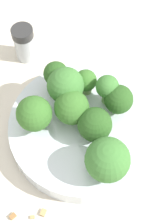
# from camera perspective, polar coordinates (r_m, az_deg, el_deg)

# --- Properties ---
(ground_plane) EXTENTS (3.00, 3.00, 0.00)m
(ground_plane) POSITION_cam_1_polar(r_m,az_deg,el_deg) (0.55, 0.00, -3.21)
(ground_plane) COLOR beige
(bowl) EXTENTS (0.21, 0.21, 0.03)m
(bowl) POSITION_cam_1_polar(r_m,az_deg,el_deg) (0.54, 0.00, -2.49)
(bowl) COLOR silver
(bowl) RESTS_ON ground_plane
(broccoli_floret_0) EXTENTS (0.03, 0.03, 0.04)m
(broccoli_floret_0) POSITION_cam_1_polar(r_m,az_deg,el_deg) (0.54, 0.27, 4.67)
(broccoli_floret_0) COLOR #7A9E5B
(broccoli_floret_0) RESTS_ON bowl
(broccoli_floret_1) EXTENTS (0.05, 0.05, 0.06)m
(broccoli_floret_1) POSITION_cam_1_polar(r_m,az_deg,el_deg) (0.50, -2.11, 0.23)
(broccoli_floret_1) COLOR #84AD66
(broccoli_floret_1) RESTS_ON bowl
(broccoli_floret_2) EXTENTS (0.06, 0.06, 0.06)m
(broccoli_floret_2) POSITION_cam_1_polar(r_m,az_deg,el_deg) (0.47, 3.61, -7.30)
(broccoli_floret_2) COLOR #84AD66
(broccoli_floret_2) RESTS_ON bowl
(broccoli_floret_3) EXTENTS (0.05, 0.05, 0.05)m
(broccoli_floret_3) POSITION_cam_1_polar(r_m,az_deg,el_deg) (0.50, 1.65, -1.97)
(broccoli_floret_3) COLOR #84AD66
(broccoli_floret_3) RESTS_ON bowl
(broccoli_floret_4) EXTENTS (0.04, 0.04, 0.05)m
(broccoli_floret_4) POSITION_cam_1_polar(r_m,az_deg,el_deg) (0.52, 5.28, 1.86)
(broccoli_floret_4) COLOR #7A9E5B
(broccoli_floret_4) RESTS_ON bowl
(broccoli_floret_5) EXTENTS (0.04, 0.04, 0.05)m
(broccoli_floret_5) POSITION_cam_1_polar(r_m,az_deg,el_deg) (0.53, -4.29, 5.68)
(broccoli_floret_5) COLOR #8EB770
(broccoli_floret_5) RESTS_ON bowl
(broccoli_floret_6) EXTENTS (0.05, 0.05, 0.06)m
(broccoli_floret_6) POSITION_cam_1_polar(r_m,az_deg,el_deg) (0.52, -2.84, 4.01)
(broccoli_floret_6) COLOR #84AD66
(broccoli_floret_6) RESTS_ON bowl
(broccoli_floret_7) EXTENTS (0.05, 0.05, 0.06)m
(broccoli_floret_7) POSITION_cam_1_polar(r_m,az_deg,el_deg) (0.50, -7.59, -0.32)
(broccoli_floret_7) COLOR #84AD66
(broccoli_floret_7) RESTS_ON bowl
(broccoli_floret_8) EXTENTS (0.03, 0.03, 0.05)m
(broccoli_floret_8) POSITION_cam_1_polar(r_m,az_deg,el_deg) (0.52, 3.56, 3.72)
(broccoli_floret_8) COLOR #84AD66
(broccoli_floret_8) RESTS_ON bowl
(pepper_shaker) EXTENTS (0.03, 0.03, 0.06)m
(pepper_shaker) POSITION_cam_1_polar(r_m,az_deg,el_deg) (0.62, -9.08, 10.32)
(pepper_shaker) COLOR #B2B7BC
(pepper_shaker) RESTS_ON ground_plane
(almond_crumb_0) EXTENTS (0.01, 0.01, 0.01)m
(almond_crumb_0) POSITION_cam_1_polar(r_m,az_deg,el_deg) (0.51, -5.82, -15.12)
(almond_crumb_0) COLOR tan
(almond_crumb_0) RESTS_ON ground_plane
(almond_crumb_1) EXTENTS (0.01, 0.01, 0.01)m
(almond_crumb_1) POSITION_cam_1_polar(r_m,az_deg,el_deg) (0.51, -7.90, -15.55)
(almond_crumb_1) COLOR tan
(almond_crumb_1) RESTS_ON ground_plane
(almond_crumb_3) EXTENTS (0.01, 0.01, 0.01)m
(almond_crumb_3) POSITION_cam_1_polar(r_m,az_deg,el_deg) (0.52, -10.85, -15.27)
(almond_crumb_3) COLOR olive
(almond_crumb_3) RESTS_ON ground_plane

